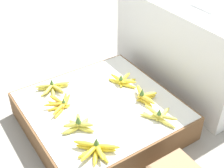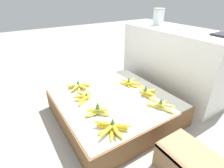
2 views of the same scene
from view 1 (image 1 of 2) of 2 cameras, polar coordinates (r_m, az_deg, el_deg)
The scene contains 11 objects.
ground_plane at distance 2.26m, azimuth -1.86°, elevation -7.65°, with size 10.00×10.00×0.00m, color gray.
display_platform at distance 2.20m, azimuth -1.91°, elevation -5.76°, with size 0.96×0.98×0.20m.
back_vendor_table at distance 2.55m, azimuth 13.19°, elevation 6.77°, with size 1.21×0.47×0.71m.
banana_bunch_front_left at distance 2.27m, azimuth -10.78°, elevation -0.73°, with size 0.18×0.25×0.09m.
banana_bunch_front_midleft at distance 2.13m, azimuth -9.41°, elevation -3.64°, with size 0.22×0.23×0.08m.
banana_bunch_front_midright at distance 1.94m, azimuth -6.14°, elevation -7.42°, with size 0.18×0.21×0.11m.
banana_bunch_front_right at distance 1.80m, azimuth -3.05°, elevation -11.92°, with size 0.23×0.25×0.10m.
banana_bunch_middle_midleft at distance 2.31m, azimuth 1.96°, elevation 0.58°, with size 0.23×0.19×0.09m.
banana_bunch_middle_midright at distance 2.16m, azimuth 5.90°, elevation -2.28°, with size 0.24×0.16×0.10m.
banana_bunch_middle_right at distance 2.02m, azimuth 8.69°, elevation -5.81°, with size 0.26×0.21×0.10m.
foam_tray_white at distance 2.37m, azimuth 17.29°, elevation 13.52°, with size 0.21×0.18×0.02m.
Camera 1 is at (1.40, -0.84, 1.57)m, focal length 50.00 mm.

